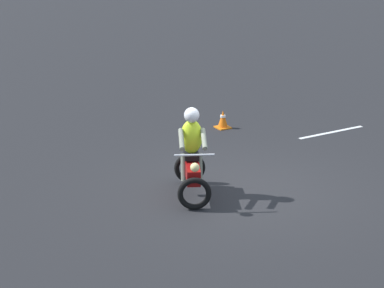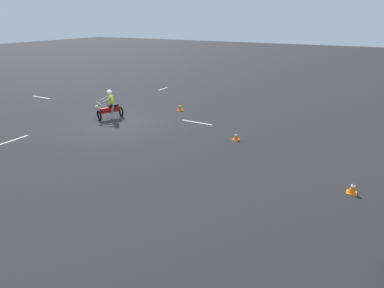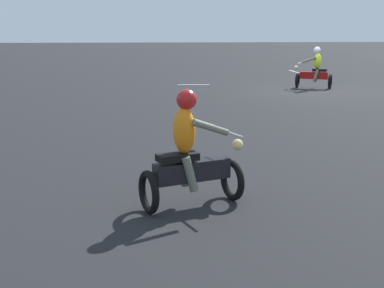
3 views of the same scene
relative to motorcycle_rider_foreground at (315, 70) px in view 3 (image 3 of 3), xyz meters
name	(u,v)px [view 3 (image 3 of 3)]	position (x,y,z in m)	size (l,w,h in m)	color
ground_plane	(313,91)	(0.30, 0.88, -0.73)	(120.00, 120.00, 0.00)	black
motorcycle_rider_foreground	(315,70)	(0.00, 0.00, 0.00)	(1.52, 1.16, 1.66)	black
motorcycle_rider_background	(190,157)	(6.09, 13.95, 0.00)	(1.54, 1.09, 1.66)	black
lane_stripe_e	(193,85)	(4.75, -1.77, -0.72)	(0.10, 1.37, 0.01)	silver
lane_stripe_s	(294,71)	(-1.32, -7.94, -0.72)	(0.10, 1.76, 0.01)	silver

